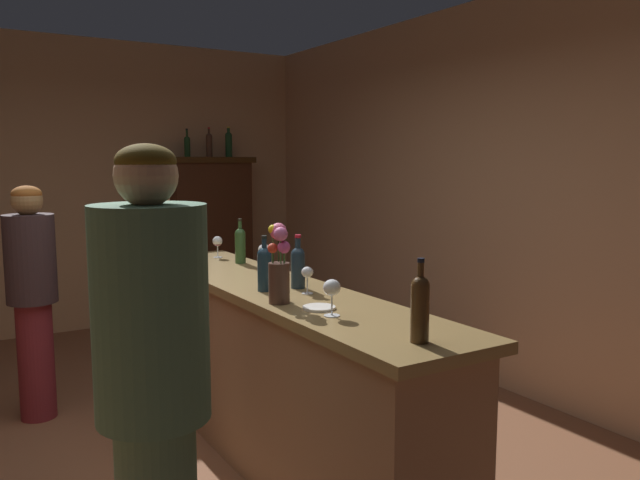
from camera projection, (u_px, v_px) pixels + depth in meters
name	position (u px, v px, depth m)	size (l,w,h in m)	color
floor	(174.00, 477.00, 3.40)	(8.83, 8.83, 0.00)	brown
wall_back	(54.00, 187.00, 6.14)	(5.20, 0.12, 2.88)	tan
wall_right	(517.00, 196.00, 4.57)	(0.12, 6.91, 2.88)	tan
bar_counter	(276.00, 373.00, 3.53)	(0.58, 2.89, 1.01)	#886043
display_cabinet	(210.00, 236.00, 6.70)	(0.90, 0.45, 1.73)	#3B1E10
wine_bottle_chardonnay	(298.00, 265.00, 3.39)	(0.08, 0.08, 0.29)	#1C2E3A
wine_bottle_merlot	(240.00, 244.00, 4.22)	(0.07, 0.07, 0.30)	#2D5026
wine_bottle_malbec	(420.00, 306.00, 2.38)	(0.07, 0.07, 0.32)	#402A14
wine_bottle_rose	(264.00, 267.00, 3.32)	(0.08, 0.08, 0.29)	#172D3C
wine_glass_front	(307.00, 274.00, 3.25)	(0.06, 0.06, 0.14)	white
wine_glass_mid	(218.00, 242.00, 4.46)	(0.07, 0.07, 0.15)	white
wine_glass_rear	(332.00, 289.00, 2.78)	(0.08, 0.08, 0.17)	white
wine_glass_spare	(264.00, 251.00, 3.98)	(0.08, 0.08, 0.16)	white
flower_arrangement	(279.00, 264.00, 3.03)	(0.11, 0.14, 0.39)	#442A21
cheese_plate	(319.00, 308.00, 2.93)	(0.16, 0.16, 0.01)	white
display_bottle_left	(187.00, 145.00, 6.47)	(0.06, 0.06, 0.29)	#1B3B1B
display_bottle_midleft	(209.00, 144.00, 6.59)	(0.07, 0.07, 0.31)	#472C1F
display_bottle_center	(229.00, 143.00, 6.70)	(0.07, 0.07, 0.32)	#163A1E
patron_tall	(153.00, 334.00, 2.91)	(0.30, 0.30, 1.61)	#AEA88C
patron_near_entrance	(32.00, 291.00, 4.09)	(0.31, 0.31, 1.54)	maroon
patron_in_grey	(154.00, 394.00, 1.99)	(0.36, 0.36, 1.75)	#44644B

